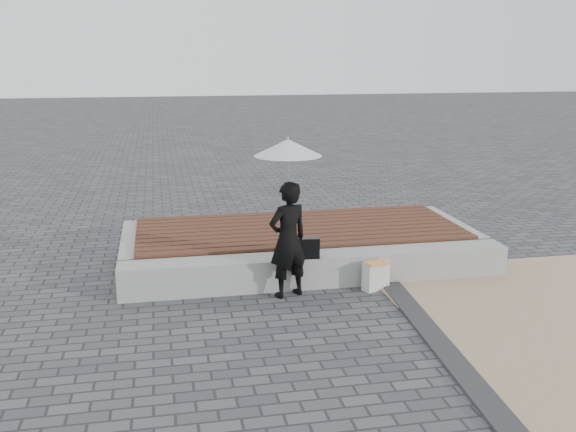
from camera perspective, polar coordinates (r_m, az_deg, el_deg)
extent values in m
plane|color=#4C4C51|center=(7.02, 5.88, -10.22)|extent=(80.00, 80.00, 0.00)
cube|color=#303033|center=(6.84, 13.27, -11.04)|extent=(0.61, 5.20, 0.04)
cube|color=#A0A09B|center=(8.38, 2.70, -4.60)|extent=(5.00, 0.45, 0.40)
cube|color=#ABAAA5|center=(9.50, 0.94, -2.34)|extent=(5.00, 2.00, 0.40)
imported|color=black|center=(7.81, 0.00, -2.08)|extent=(0.61, 0.51, 1.42)
cylinder|color=#B8B8BD|center=(7.66, 0.00, 2.35)|extent=(0.01, 0.01, 0.79)
cone|color=silver|center=(7.58, 0.00, 5.99)|extent=(0.79, 0.79, 0.19)
sphere|color=#B8B8BD|center=(7.57, 0.00, 6.81)|extent=(0.03, 0.03, 0.03)
cube|color=black|center=(8.11, 1.45, -2.80)|extent=(0.38, 0.17, 0.26)
cube|color=silver|center=(8.25, 7.65, -5.16)|extent=(0.37, 0.27, 0.36)
cube|color=#DD3E3D|center=(8.15, 7.81, -4.04)|extent=(0.33, 0.27, 0.01)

